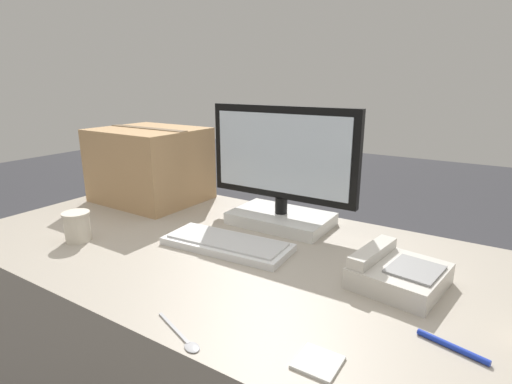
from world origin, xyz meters
name	(u,v)px	position (x,y,z in m)	size (l,w,h in m)	color
office_desk	(235,354)	(0.00, 0.00, 0.38)	(1.80, 0.90, 0.76)	#A89E8E
monitor	(281,178)	(0.02, 0.27, 0.93)	(0.55, 0.22, 0.42)	white
keyboard	(227,243)	(-0.02, 0.00, 0.77)	(0.41, 0.19, 0.03)	silver
desk_phone	(397,273)	(0.48, 0.04, 0.79)	(0.23, 0.24, 0.08)	beige
paper_cup_left	(77,226)	(-0.47, -0.21, 0.81)	(0.09, 0.09, 0.10)	beige
spoon	(184,339)	(0.17, -0.41, 0.76)	(0.16, 0.07, 0.00)	#B2B2B7
cardboard_box	(150,165)	(-0.61, 0.25, 0.91)	(0.43, 0.37, 0.31)	tan
pen_marker	(452,346)	(0.63, -0.16, 0.76)	(0.13, 0.04, 0.01)	#1933B2
sticky_note_pad	(318,362)	(0.43, -0.33, 0.76)	(0.08, 0.08, 0.01)	silver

